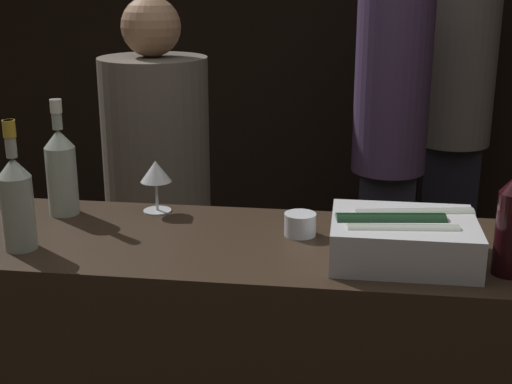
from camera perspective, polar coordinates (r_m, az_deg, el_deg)
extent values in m
cube|color=black|center=(4.22, 4.87, 12.78)|extent=(6.40, 0.06, 2.80)
cube|color=silver|center=(1.68, 11.69, -3.74)|extent=(0.33, 0.26, 0.10)
cylinder|color=#9EA899|center=(1.62, 11.63, -3.65)|extent=(0.25, 0.09, 0.06)
cylinder|color=black|center=(1.67, 10.66, -2.92)|extent=(0.26, 0.11, 0.08)
cylinder|color=#9EA899|center=(1.73, 12.50, -2.34)|extent=(0.29, 0.11, 0.07)
cylinder|color=silver|center=(2.00, -7.89, -1.49)|extent=(0.08, 0.08, 0.00)
cylinder|color=silver|center=(1.99, -7.94, -0.30)|extent=(0.01, 0.01, 0.08)
cone|color=silver|center=(1.97, -8.03, 1.66)|extent=(0.09, 0.09, 0.06)
cylinder|color=silver|center=(1.81, 3.55, -2.59)|extent=(0.08, 0.08, 0.06)
sphere|color=#EFB256|center=(1.81, 3.55, -2.50)|extent=(0.04, 0.04, 0.04)
cylinder|color=#9EA899|center=(1.79, -18.50, -1.62)|extent=(0.08, 0.08, 0.18)
cone|color=#9EA899|center=(1.76, -18.86, 1.89)|extent=(0.08, 0.08, 0.05)
cylinder|color=#9EA899|center=(1.74, -19.07, 4.04)|extent=(0.03, 0.03, 0.09)
cylinder|color=gold|center=(1.73, -19.15, 4.82)|extent=(0.03, 0.03, 0.04)
cylinder|color=black|center=(1.65, 19.78, -3.18)|extent=(0.07, 0.07, 0.19)
cylinder|color=#9EA899|center=(2.01, -15.25, 0.87)|extent=(0.08, 0.08, 0.19)
cone|color=#9EA899|center=(1.98, -15.52, 4.16)|extent=(0.08, 0.08, 0.05)
cylinder|color=#9EA899|center=(1.97, -15.67, 6.00)|extent=(0.03, 0.03, 0.08)
cylinder|color=silver|center=(1.96, -15.72, 6.63)|extent=(0.03, 0.03, 0.04)
cube|color=black|center=(4.00, 14.87, -2.23)|extent=(0.29, 0.21, 0.86)
cylinder|color=slate|center=(3.81, 15.83, 9.48)|extent=(0.38, 0.38, 0.78)
cube|color=black|center=(2.91, -7.38, -10.72)|extent=(0.29, 0.21, 0.75)
cylinder|color=#60564C|center=(2.65, -7.98, 3.17)|extent=(0.39, 0.39, 0.69)
sphere|color=#997051|center=(2.57, -8.40, 12.95)|extent=(0.21, 0.21, 0.21)
cube|color=black|center=(3.46, 10.09, -5.11)|extent=(0.25, 0.18, 0.85)
cylinder|color=#473356|center=(3.24, 10.85, 8.29)|extent=(0.33, 0.33, 0.77)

